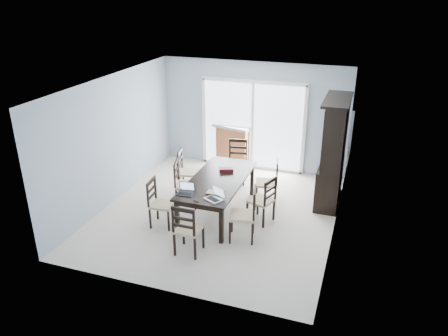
# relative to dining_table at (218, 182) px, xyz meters

# --- Properties ---
(floor) EXTENTS (5.00, 5.00, 0.00)m
(floor) POSITION_rel_dining_table_xyz_m (0.00, 0.00, -0.67)
(floor) COLOR silver
(floor) RESTS_ON ground
(ceiling) EXTENTS (5.00, 5.00, 0.00)m
(ceiling) POSITION_rel_dining_table_xyz_m (0.00, 0.00, 1.93)
(ceiling) COLOR white
(ceiling) RESTS_ON back_wall
(back_wall) EXTENTS (4.50, 0.02, 2.60)m
(back_wall) POSITION_rel_dining_table_xyz_m (0.00, 2.50, 0.63)
(back_wall) COLOR #96A6B3
(back_wall) RESTS_ON floor
(wall_left) EXTENTS (0.02, 5.00, 2.60)m
(wall_left) POSITION_rel_dining_table_xyz_m (-2.25, 0.00, 0.63)
(wall_left) COLOR #96A6B3
(wall_left) RESTS_ON floor
(wall_right) EXTENTS (0.02, 5.00, 2.60)m
(wall_right) POSITION_rel_dining_table_xyz_m (2.25, 0.00, 0.63)
(wall_right) COLOR #96A6B3
(wall_right) RESTS_ON floor
(balcony) EXTENTS (4.50, 2.00, 0.10)m
(balcony) POSITION_rel_dining_table_xyz_m (0.00, 3.50, -0.72)
(balcony) COLOR gray
(balcony) RESTS_ON ground
(railing) EXTENTS (4.50, 0.06, 1.10)m
(railing) POSITION_rel_dining_table_xyz_m (0.00, 4.50, -0.12)
(railing) COLOR #99999E
(railing) RESTS_ON balcony
(dining_table) EXTENTS (1.00, 2.20, 0.75)m
(dining_table) POSITION_rel_dining_table_xyz_m (0.00, 0.00, 0.00)
(dining_table) COLOR black
(dining_table) RESTS_ON floor
(china_hutch) EXTENTS (0.50, 1.38, 2.20)m
(china_hutch) POSITION_rel_dining_table_xyz_m (2.02, 1.25, 0.40)
(china_hutch) COLOR black
(china_hutch) RESTS_ON floor
(sliding_door) EXTENTS (2.52, 0.05, 2.18)m
(sliding_door) POSITION_rel_dining_table_xyz_m (0.00, 2.48, 0.41)
(sliding_door) COLOR silver
(sliding_door) RESTS_ON floor
(chair_left_near) EXTENTS (0.45, 0.43, 1.07)m
(chair_left_near) POSITION_rel_dining_table_xyz_m (-0.92, -0.78, -0.11)
(chair_left_near) COLOR black
(chair_left_near) RESTS_ON floor
(chair_left_mid) EXTENTS (0.53, 0.52, 1.12)m
(chair_left_mid) POSITION_rel_dining_table_xyz_m (-0.81, 0.09, -0.08)
(chair_left_mid) COLOR black
(chair_left_mid) RESTS_ON floor
(chair_left_far) EXTENTS (0.51, 0.50, 1.10)m
(chair_left_far) POSITION_rel_dining_table_xyz_m (-1.00, 0.71, -0.09)
(chair_left_far) COLOR black
(chair_left_far) RESTS_ON floor
(chair_right_near) EXTENTS (0.53, 0.52, 1.15)m
(chair_right_near) POSITION_rel_dining_table_xyz_m (0.81, -0.72, -0.07)
(chair_right_near) COLOR black
(chair_right_near) RESTS_ON floor
(chair_right_mid) EXTENTS (0.53, 0.52, 1.08)m
(chair_right_mid) POSITION_rel_dining_table_xyz_m (0.97, -0.06, -0.10)
(chair_right_mid) COLOR black
(chair_right_mid) RESTS_ON floor
(chair_right_far) EXTENTS (0.51, 0.50, 1.13)m
(chair_right_far) POSITION_rel_dining_table_xyz_m (0.89, 0.74, -0.07)
(chair_right_far) COLOR black
(chair_right_far) RESTS_ON floor
(chair_end_near) EXTENTS (0.41, 0.42, 1.09)m
(chair_end_near) POSITION_rel_dining_table_xyz_m (-0.01, -1.53, -0.10)
(chair_end_near) COLOR black
(chair_end_near) RESTS_ON floor
(chair_end_far) EXTENTS (0.48, 0.49, 1.12)m
(chair_end_far) POSITION_rel_dining_table_xyz_m (-0.11, 1.62, -0.08)
(chair_end_far) COLOR black
(chair_end_far) RESTS_ON floor
(laptop_dark) EXTENTS (0.31, 0.23, 0.20)m
(laptop_dark) POSITION_rel_dining_table_xyz_m (-0.33, -0.81, 0.13)
(laptop_dark) COLOR black
(laptop_dark) RESTS_ON dining_table
(laptop_silver) EXTENTS (0.37, 0.33, 0.21)m
(laptop_silver) POSITION_rel_dining_table_xyz_m (0.22, -0.85, 0.13)
(laptop_silver) COLOR silver
(laptop_silver) RESTS_ON dining_table
(book_stack) EXTENTS (0.25, 0.19, 0.04)m
(book_stack) POSITION_rel_dining_table_xyz_m (0.14, -0.64, 0.10)
(book_stack) COLOR maroon
(book_stack) RESTS_ON dining_table
(cell_phone) EXTENTS (0.11, 0.09, 0.01)m
(cell_phone) POSITION_rel_dining_table_xyz_m (-0.04, -1.00, 0.08)
(cell_phone) COLOR black
(cell_phone) RESTS_ON dining_table
(game_box) EXTENTS (0.31, 0.24, 0.07)m
(game_box) POSITION_rel_dining_table_xyz_m (0.04, 0.40, 0.11)
(game_box) COLOR #50101D
(game_box) RESTS_ON dining_table
(hot_tub) EXTENTS (2.32, 2.17, 1.02)m
(hot_tub) POSITION_rel_dining_table_xyz_m (-0.84, 3.32, -0.16)
(hot_tub) COLOR brown
(hot_tub) RESTS_ON balcony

